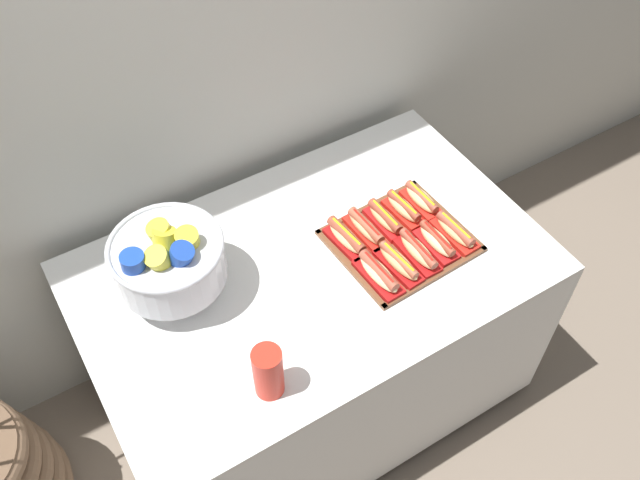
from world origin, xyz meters
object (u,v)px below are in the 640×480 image
(hot_dog_3, at_px, (437,242))
(punch_bowl, at_px, (168,260))
(hot_dog_2, at_px, (418,252))
(hot_dog_6, at_px, (366,228))
(hot_dog_7, at_px, (385,219))
(hot_dog_9, at_px, (421,200))
(hot_dog_0, at_px, (379,274))
(hot_dog_8, at_px, (403,209))
(hot_dog_1, at_px, (398,263))
(hot_dog_5, at_px, (346,238))
(cup_stack, at_px, (268,372))
(buffet_table, at_px, (313,330))
(hot_dog_4, at_px, (455,232))
(serving_tray, at_px, (400,241))

(hot_dog_3, distance_m, punch_bowl, 0.81)
(hot_dog_2, distance_m, hot_dog_6, 0.18)
(hot_dog_7, bearing_deg, hot_dog_9, 2.61)
(hot_dog_0, relative_size, hot_dog_8, 1.16)
(hot_dog_6, bearing_deg, hot_dog_1, -87.39)
(hot_dog_3, relative_size, hot_dog_5, 0.93)
(hot_dog_1, distance_m, cup_stack, 0.55)
(buffet_table, xyz_separation_m, hot_dog_5, (0.13, 0.01, 0.40))
(hot_dog_0, bearing_deg, punch_bowl, 152.11)
(hot_dog_6, bearing_deg, hot_dog_9, 2.61)
(hot_dog_4, bearing_deg, hot_dog_8, 117.06)
(hot_dog_0, bearing_deg, cup_stack, -162.09)
(hot_dog_4, bearing_deg, hot_dog_3, -177.39)
(hot_dog_4, distance_m, hot_dog_7, 0.22)
(buffet_table, height_order, serving_tray, serving_tray)
(hot_dog_7, distance_m, hot_dog_8, 0.08)
(buffet_table, xyz_separation_m, hot_dog_3, (0.36, -0.14, 0.40))
(hot_dog_8, relative_size, hot_dog_9, 1.01)
(hot_dog_1, xyz_separation_m, hot_dog_9, (0.22, 0.18, -0.00))
(hot_dog_7, distance_m, cup_stack, 0.67)
(hot_dog_3, xyz_separation_m, hot_dog_4, (0.07, 0.00, -0.00))
(buffet_table, bearing_deg, hot_dog_8, 3.27)
(hot_dog_3, height_order, hot_dog_5, hot_dog_5)
(hot_dog_5, height_order, cup_stack, cup_stack)
(serving_tray, relative_size, hot_dog_5, 2.44)
(serving_tray, distance_m, hot_dog_3, 0.12)
(hot_dog_3, bearing_deg, hot_dog_8, 92.61)
(hot_dog_7, height_order, hot_dog_9, same)
(hot_dog_6, bearing_deg, punch_bowl, 169.32)
(punch_bowl, bearing_deg, serving_tray, -15.82)
(hot_dog_3, bearing_deg, hot_dog_6, 134.89)
(hot_dog_4, xyz_separation_m, hot_dog_9, (-0.01, 0.16, 0.00))
(hot_dog_3, bearing_deg, cup_stack, -167.02)
(hot_dog_3, xyz_separation_m, hot_dog_5, (-0.23, 0.15, 0.00))
(hot_dog_1, xyz_separation_m, hot_dog_5, (-0.08, 0.16, 0.00))
(buffet_table, height_order, hot_dog_8, hot_dog_8)
(hot_dog_4, bearing_deg, hot_dog_1, -177.39)
(hot_dog_1, bearing_deg, punch_bowl, 155.38)
(punch_bowl, height_order, cup_stack, punch_bowl)
(buffet_table, bearing_deg, hot_dog_6, 3.75)
(hot_dog_4, relative_size, hot_dog_9, 1.11)
(punch_bowl, distance_m, cup_stack, 0.44)
(hot_dog_0, bearing_deg, hot_dog_9, 31.42)
(hot_dog_4, bearing_deg, serving_tray, 153.80)
(punch_bowl, bearing_deg, hot_dog_5, -12.52)
(hot_dog_5, distance_m, hot_dog_7, 0.15)
(hot_dog_5, distance_m, hot_dog_8, 0.23)
(hot_dog_1, relative_size, hot_dog_2, 1.05)
(serving_tray, distance_m, hot_dog_1, 0.12)
(hot_dog_0, relative_size, hot_dog_5, 1.07)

